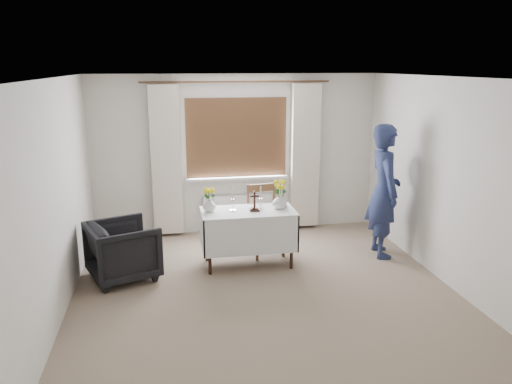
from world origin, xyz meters
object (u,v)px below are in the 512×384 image
altar_table (248,238)px  wooden_cross (255,201)px  flower_vase_right (279,201)px  wooden_chair (266,221)px  armchair (123,251)px  person (384,191)px  flower_vase_left (209,205)px

altar_table → wooden_cross: wooden_cross is taller
altar_table → flower_vase_right: (0.43, 0.02, 0.48)m
wooden_chair → armchair: (-1.93, -0.50, -0.13)m
person → wooden_cross: size_ratio=6.86×
wooden_chair → person: bearing=-19.2°
wooden_cross → wooden_chair: bearing=61.8°
wooden_chair → flower_vase_left: (-0.82, -0.30, 0.36)m
wooden_chair → armchair: 2.00m
altar_table → wooden_chair: 0.48m
altar_table → flower_vase_left: (-0.51, 0.05, 0.47)m
person → armchair: bearing=99.4°
person → flower_vase_left: 2.43m
wooden_chair → person: person is taller
wooden_chair → wooden_cross: wooden_cross is taller
altar_table → flower_vase_right: flower_vase_right is taller
wooden_chair → flower_vase_left: size_ratio=5.48×
wooden_cross → flower_vase_left: wooden_cross is taller
flower_vase_left → person: bearing=-0.1°
wooden_chair → flower_vase_right: (0.12, -0.32, 0.37)m
wooden_cross → altar_table: bearing=157.9°
person → wooden_cross: person is taller
wooden_chair → flower_vase_left: wooden_chair is taller
armchair → wooden_cross: wooden_cross is taller
person → flower_vase_left: (-2.43, 0.00, -0.08)m
armchair → flower_vase_left: bearing=-100.7°
armchair → wooden_cross: bearing=-106.9°
flower_vase_left → armchair: bearing=-169.8°
altar_table → person: 2.00m
person → altar_table: bearing=97.5°
altar_table → wooden_chair: bearing=47.8°
flower_vase_left → wooden_chair: bearing=20.0°
armchair → flower_vase_right: size_ratio=4.00×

